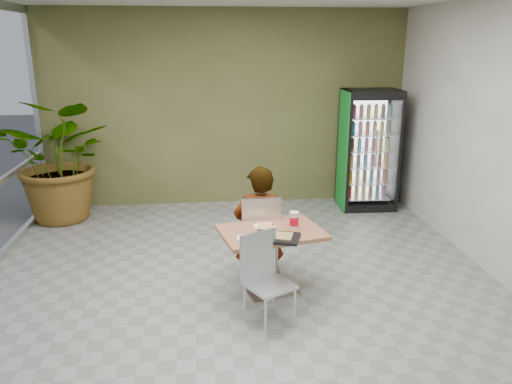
% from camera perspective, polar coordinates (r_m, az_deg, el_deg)
% --- Properties ---
extents(ground, '(7.00, 7.00, 0.00)m').
position_cam_1_polar(ground, '(5.50, -1.47, -12.34)').
color(ground, gray).
rests_on(ground, ground).
extents(room_envelope, '(6.00, 7.00, 3.20)m').
position_cam_1_polar(room_envelope, '(4.92, -1.61, 4.16)').
color(room_envelope, silver).
rests_on(room_envelope, ground).
extents(dining_table, '(1.20, 0.96, 0.75)m').
position_cam_1_polar(dining_table, '(5.40, 1.74, -6.51)').
color(dining_table, '#9E6343').
rests_on(dining_table, ground).
extents(chair_far, '(0.45, 0.46, 1.00)m').
position_cam_1_polar(chair_far, '(5.80, 0.45, -4.32)').
color(chair_far, silver).
rests_on(chair_far, ground).
extents(chair_near, '(0.56, 0.56, 0.92)m').
position_cam_1_polar(chair_near, '(4.89, 0.89, -9.09)').
color(chair_near, silver).
rests_on(chair_near, ground).
extents(seated_woman, '(0.61, 0.41, 1.63)m').
position_cam_1_polar(seated_woman, '(5.87, 0.36, -4.77)').
color(seated_woman, black).
rests_on(seated_woman, ground).
extents(pizza_plate, '(0.33, 0.25, 0.03)m').
position_cam_1_polar(pizza_plate, '(5.41, 1.00, -3.86)').
color(pizza_plate, silver).
rests_on(pizza_plate, dining_table).
extents(soda_cup, '(0.10, 0.10, 0.18)m').
position_cam_1_polar(soda_cup, '(5.38, 4.37, -3.23)').
color(soda_cup, silver).
rests_on(soda_cup, dining_table).
extents(napkin_stack, '(0.16, 0.16, 0.02)m').
position_cam_1_polar(napkin_stack, '(5.09, -1.37, -5.31)').
color(napkin_stack, silver).
rests_on(napkin_stack, dining_table).
extents(cafeteria_tray, '(0.53, 0.45, 0.03)m').
position_cam_1_polar(cafeteria_tray, '(5.10, 2.42, -5.22)').
color(cafeteria_tray, black).
rests_on(cafeteria_tray, dining_table).
extents(beverage_fridge, '(0.91, 0.72, 1.95)m').
position_cam_1_polar(beverage_fridge, '(8.39, 12.74, 4.71)').
color(beverage_fridge, black).
rests_on(beverage_fridge, ground).
extents(potted_plant, '(1.97, 1.78, 1.90)m').
position_cam_1_polar(potted_plant, '(8.16, -21.25, 3.47)').
color(potted_plant, '#2F5A24').
rests_on(potted_plant, ground).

